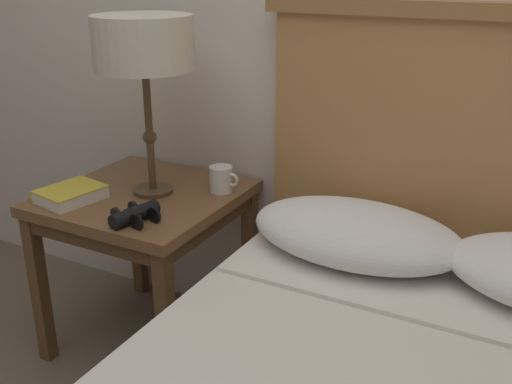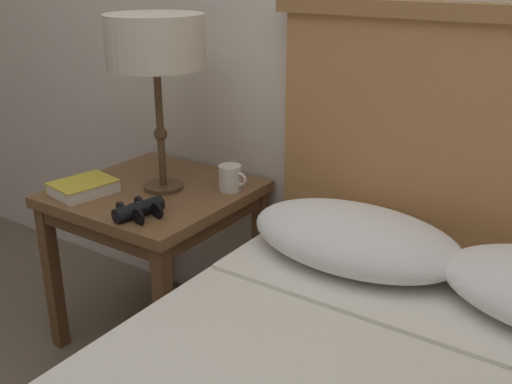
{
  "view_description": "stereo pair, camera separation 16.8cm",
  "coord_description": "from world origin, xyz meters",
  "px_view_note": "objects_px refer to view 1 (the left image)",
  "views": [
    {
      "loc": [
        0.51,
        -0.76,
        1.28
      ],
      "look_at": [
        -0.23,
        0.62,
        0.67
      ],
      "focal_mm": 42.0,
      "sensor_mm": 36.0,
      "label": 1
    },
    {
      "loc": [
        0.65,
        -0.68,
        1.28
      ],
      "look_at": [
        -0.23,
        0.62,
        0.67
      ],
      "focal_mm": 42.0,
      "sensor_mm": 36.0,
      "label": 2
    }
  ],
  "objects_px": {
    "binoculars_pair": "(135,214)",
    "coffee_mug": "(222,179)",
    "table_lamp": "(144,47)",
    "book_on_nightstand": "(70,194)",
    "nightstand": "(145,214)"
  },
  "relations": [
    {
      "from": "table_lamp",
      "to": "coffee_mug",
      "type": "xyz_separation_m",
      "value": [
        0.19,
        0.11,
        -0.42
      ]
    },
    {
      "from": "binoculars_pair",
      "to": "coffee_mug",
      "type": "xyz_separation_m",
      "value": [
        0.1,
        0.33,
        0.02
      ]
    },
    {
      "from": "binoculars_pair",
      "to": "coffee_mug",
      "type": "distance_m",
      "value": 0.34
    },
    {
      "from": "table_lamp",
      "to": "book_on_nightstand",
      "type": "distance_m",
      "value": 0.52
    },
    {
      "from": "table_lamp",
      "to": "coffee_mug",
      "type": "relative_size",
      "value": 5.44
    },
    {
      "from": "nightstand",
      "to": "book_on_nightstand",
      "type": "height_order",
      "value": "book_on_nightstand"
    },
    {
      "from": "nightstand",
      "to": "table_lamp",
      "type": "distance_m",
      "value": 0.54
    },
    {
      "from": "book_on_nightstand",
      "to": "binoculars_pair",
      "type": "distance_m",
      "value": 0.29
    },
    {
      "from": "nightstand",
      "to": "book_on_nightstand",
      "type": "xyz_separation_m",
      "value": [
        -0.16,
        -0.16,
        0.1
      ]
    },
    {
      "from": "binoculars_pair",
      "to": "book_on_nightstand",
      "type": "bearing_deg",
      "value": 172.88
    },
    {
      "from": "binoculars_pair",
      "to": "coffee_mug",
      "type": "relative_size",
      "value": 1.6
    },
    {
      "from": "nightstand",
      "to": "coffee_mug",
      "type": "bearing_deg",
      "value": 30.5
    },
    {
      "from": "binoculars_pair",
      "to": "coffee_mug",
      "type": "height_order",
      "value": "coffee_mug"
    },
    {
      "from": "nightstand",
      "to": "book_on_nightstand",
      "type": "distance_m",
      "value": 0.25
    },
    {
      "from": "book_on_nightstand",
      "to": "binoculars_pair",
      "type": "height_order",
      "value": "binoculars_pair"
    }
  ]
}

